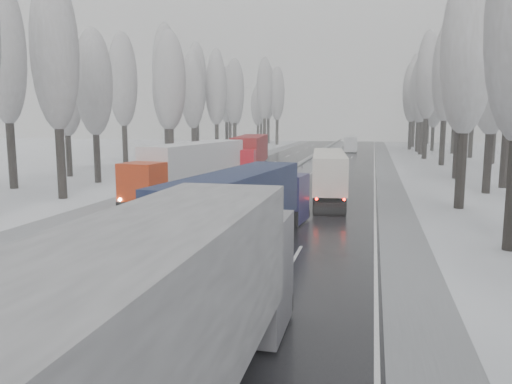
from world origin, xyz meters
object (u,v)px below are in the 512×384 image
at_px(truck_red_white, 190,166).
at_px(truck_cream_box, 328,171).
at_px(truck_grey_tarp, 132,349).
at_px(truck_blue_box, 245,204).
at_px(box_truck_distant, 351,144).
at_px(truck_red_red, 250,153).

bearing_deg(truck_red_white, truck_cream_box, 13.42).
height_order(truck_grey_tarp, truck_cream_box, truck_grey_tarp).
bearing_deg(truck_blue_box, truck_red_white, 125.89).
bearing_deg(truck_cream_box, box_truck_distant, 84.87).
bearing_deg(box_truck_distant, truck_grey_tarp, -92.29).
height_order(box_truck_distant, truck_red_red, truck_red_red).
bearing_deg(box_truck_distant, truck_blue_box, -93.94).
xyz_separation_m(truck_cream_box, truck_red_red, (-9.73, 13.83, 0.37)).
xyz_separation_m(truck_grey_tarp, truck_blue_box, (-2.18, 15.65, -0.38)).
distance_m(truck_blue_box, truck_cream_box, 16.55).
bearing_deg(truck_cream_box, truck_grey_tarp, -96.53).
xyz_separation_m(truck_red_white, truck_red_red, (1.22, 14.94, 0.04)).
relative_size(truck_grey_tarp, truck_cream_box, 1.20).
xyz_separation_m(truck_blue_box, truck_red_white, (-8.44, 15.25, 0.25)).
relative_size(truck_grey_tarp, box_truck_distant, 2.23).
bearing_deg(truck_blue_box, truck_cream_box, 88.20).
bearing_deg(truck_red_red, truck_blue_box, -83.84).
xyz_separation_m(box_truck_distant, truck_red_white, (-10.14, -57.74, 1.01)).
xyz_separation_m(truck_cream_box, truck_red_white, (-10.95, -1.11, 0.33)).
relative_size(truck_blue_box, truck_red_red, 0.89).
distance_m(truck_red_white, truck_red_red, 14.99).
height_order(truck_grey_tarp, truck_blue_box, truck_grey_tarp).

